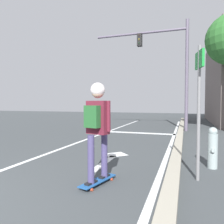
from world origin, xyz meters
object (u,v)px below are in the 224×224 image
object	(u,v)px
street_sign_post	(199,93)
fire_hydrant	(213,148)
traffic_signal_mast	(165,57)
skateboard	(98,181)
skater	(97,119)

from	to	relation	value
street_sign_post	fire_hydrant	distance (m)	1.46
street_sign_post	fire_hydrant	bearing A→B (deg)	69.11
traffic_signal_mast	street_sign_post	distance (m)	7.65
street_sign_post	skateboard	bearing A→B (deg)	-154.81
skateboard	street_sign_post	world-z (taller)	street_sign_post
skater	traffic_signal_mast	size ratio (longest dim) A/B	0.30
skateboard	traffic_signal_mast	distance (m)	8.79
skateboard	fire_hydrant	distance (m)	2.56
street_sign_post	fire_hydrant	size ratio (longest dim) A/B	2.73
skateboard	fire_hydrant	xyz separation A→B (m)	(1.95, 1.63, 0.37)
skater	street_sign_post	xyz separation A→B (m)	(1.62, 0.78, 0.44)
skateboard	traffic_signal_mast	xyz separation A→B (m)	(0.38, 8.00, 3.64)
skater	skateboard	bearing A→B (deg)	75.09
skateboard	street_sign_post	bearing A→B (deg)	25.19
skateboard	street_sign_post	size ratio (longest dim) A/B	0.35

